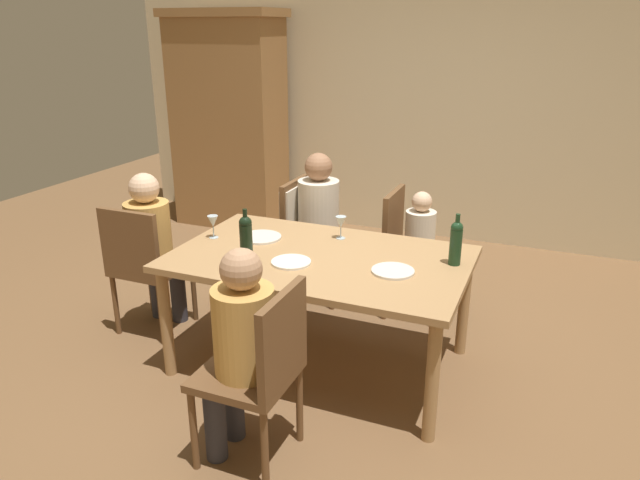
% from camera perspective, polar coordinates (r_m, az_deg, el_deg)
% --- Properties ---
extents(ground_plane, '(10.00, 10.00, 0.00)m').
position_cam_1_polar(ground_plane, '(3.84, 0.00, -11.76)').
color(ground_plane, brown).
extents(rear_room_partition, '(6.40, 0.12, 2.70)m').
position_cam_1_polar(rear_room_partition, '(5.92, 10.49, 13.25)').
color(rear_room_partition, beige).
rests_on(rear_room_partition, ground_plane).
extents(armoire_cabinet, '(1.18, 0.62, 2.18)m').
position_cam_1_polar(armoire_cabinet, '(6.27, -8.85, 11.38)').
color(armoire_cabinet, olive).
rests_on(armoire_cabinet, ground_plane).
extents(dining_table, '(1.75, 1.08, 0.73)m').
position_cam_1_polar(dining_table, '(3.53, 0.00, -2.68)').
color(dining_table, '#A87F51').
rests_on(dining_table, ground_plane).
extents(chair_near, '(0.44, 0.44, 0.92)m').
position_cam_1_polar(chair_near, '(2.82, -5.65, -11.97)').
color(chair_near, brown).
rests_on(chair_near, ground_plane).
extents(chair_left_end, '(0.44, 0.44, 0.92)m').
position_cam_1_polar(chair_left_end, '(4.13, -16.79, -1.99)').
color(chair_left_end, brown).
rests_on(chair_left_end, ground_plane).
extents(chair_far_left, '(0.46, 0.44, 0.92)m').
position_cam_1_polar(chair_far_left, '(4.54, -1.58, 1.73)').
color(chair_far_left, brown).
rests_on(chair_far_left, ground_plane).
extents(chair_far_right, '(0.44, 0.44, 0.92)m').
position_cam_1_polar(chair_far_right, '(4.31, 8.48, -0.38)').
color(chair_far_right, brown).
rests_on(chair_far_right, ground_plane).
extents(person_woman_host, '(0.34, 0.29, 1.10)m').
position_cam_1_polar(person_woman_host, '(2.81, -7.79, -9.61)').
color(person_woman_host, '#33333D').
rests_on(person_woman_host, ground_plane).
extents(person_man_bearded, '(0.30, 0.35, 1.12)m').
position_cam_1_polar(person_man_bearded, '(4.17, -15.99, 0.02)').
color(person_man_bearded, '#33333D').
rests_on(person_man_bearded, ground_plane).
extents(person_man_guest, '(0.36, 0.31, 1.15)m').
position_cam_1_polar(person_man_guest, '(4.46, 0.17, 2.31)').
color(person_man_guest, '#33333D').
rests_on(person_man_guest, ground_plane).
extents(person_child_small, '(0.25, 0.22, 0.94)m').
position_cam_1_polar(person_child_small, '(4.28, 9.93, -0.24)').
color(person_child_small, '#33333D').
rests_on(person_child_small, ground_plane).
extents(wine_bottle_tall_green, '(0.07, 0.07, 0.30)m').
position_cam_1_polar(wine_bottle_tall_green, '(3.42, 13.05, -0.15)').
color(wine_bottle_tall_green, '#19381E').
rests_on(wine_bottle_tall_green, dining_table).
extents(wine_bottle_dark_red, '(0.07, 0.07, 0.33)m').
position_cam_1_polar(wine_bottle_dark_red, '(3.37, -7.19, 0.16)').
color(wine_bottle_dark_red, black).
rests_on(wine_bottle_dark_red, dining_table).
extents(wine_glass_near_left, '(0.07, 0.07, 0.15)m').
position_cam_1_polar(wine_glass_near_left, '(3.83, -10.35, 1.72)').
color(wine_glass_near_left, silver).
rests_on(wine_glass_near_left, dining_table).
extents(wine_glass_centre, '(0.07, 0.07, 0.15)m').
position_cam_1_polar(wine_glass_centre, '(3.76, 2.04, 1.68)').
color(wine_glass_centre, silver).
rests_on(wine_glass_centre, dining_table).
extents(dinner_plate_host, '(0.24, 0.24, 0.01)m').
position_cam_1_polar(dinner_plate_host, '(3.30, 7.08, -3.00)').
color(dinner_plate_host, silver).
rests_on(dinner_plate_host, dining_table).
extents(dinner_plate_guest_left, '(0.27, 0.27, 0.01)m').
position_cam_1_polar(dinner_plate_guest_left, '(3.81, -5.77, 0.28)').
color(dinner_plate_guest_left, silver).
rests_on(dinner_plate_guest_left, dining_table).
extents(dinner_plate_guest_right, '(0.23, 0.23, 0.01)m').
position_cam_1_polar(dinner_plate_guest_right, '(3.40, -2.83, -2.15)').
color(dinner_plate_guest_right, white).
rests_on(dinner_plate_guest_right, dining_table).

